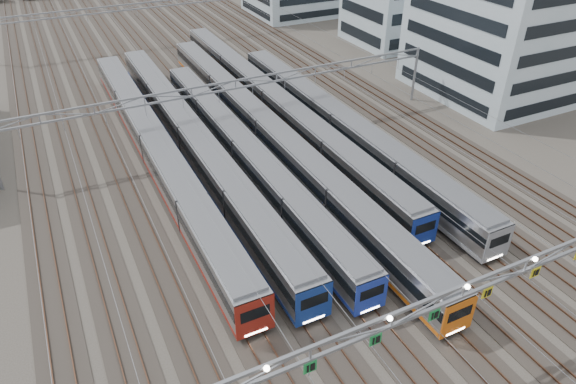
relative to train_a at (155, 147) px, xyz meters
name	(u,v)px	position (x,y,z in m)	size (l,w,h in m)	color
ground	(444,365)	(11.25, -37.72, -2.32)	(400.00, 400.00, 0.00)	#47423A
track_bed	(136,18)	(11.25, 62.28, -0.83)	(54.00, 260.00, 5.42)	#2D2823
train_a	(155,147)	(0.00, 0.00, 0.00)	(3.17, 59.31, 4.13)	black
train_b	(192,139)	(4.50, 0.15, 0.01)	(3.18, 61.21, 4.15)	black
train_c	(244,152)	(9.00, -5.47, -0.13)	(2.97, 52.05, 3.87)	black
train_d	(267,132)	(13.50, -1.95, -0.09)	(3.04, 68.55, 3.96)	black
train_e	(272,101)	(18.00, 6.32, -0.10)	(3.02, 66.16, 3.94)	black
train_f	(340,126)	(22.50, -4.52, -0.06)	(3.07, 53.40, 4.01)	black
gantry_near	(463,295)	(11.20, -37.84, 4.77)	(56.36, 0.61, 8.08)	gray
gantry_mid	(236,91)	(11.25, 2.28, 4.07)	(56.36, 0.36, 8.00)	gray
gantry_far	(149,10)	(11.25, 47.28, 4.07)	(56.36, 0.36, 8.00)	gray
depot_bldg_south	(497,34)	(51.47, -0.29, 6.71)	(18.00, 22.00, 18.05)	#A9C1C9
depot_bldg_mid	(392,8)	(53.28, 27.51, 4.21)	(14.00, 16.00, 13.06)	#A9C1C9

